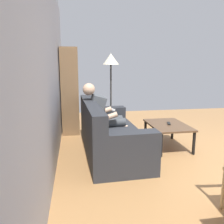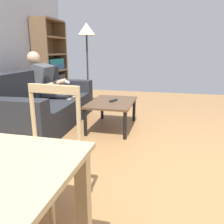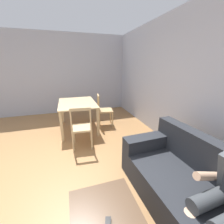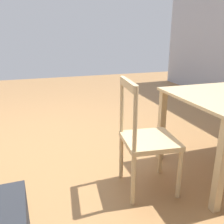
{
  "view_description": "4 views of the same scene",
  "coord_description": "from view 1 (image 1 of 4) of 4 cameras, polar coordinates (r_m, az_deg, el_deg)",
  "views": [
    {
      "loc": [
        -2.6,
        2.76,
        1.47
      ],
      "look_at": [
        1.12,
        2.16,
        0.7
      ],
      "focal_mm": 37.27,
      "sensor_mm": 36.0,
      "label": 1
    },
    {
      "loc": [
        -2.07,
        0.33,
        1.17
      ],
      "look_at": [
        1.22,
        1.12,
        0.25
      ],
      "focal_mm": 36.46,
      "sensor_mm": 36.0,
      "label": 2
    },
    {
      "loc": [
        2.02,
        0.89,
        1.73
      ],
      "look_at": [
        -0.34,
        1.64,
        0.9
      ],
      "focal_mm": 22.74,
      "sensor_mm": 36.0,
      "label": 3
    },
    {
      "loc": [
        0.02,
        2.76,
        1.29
      ],
      "look_at": [
        -0.34,
        1.64,
        0.9
      ],
      "focal_mm": 39.39,
      "sensor_mm": 36.0,
      "label": 4
    }
  ],
  "objects": [
    {
      "name": "tv_remote",
      "position": [
        4.3,
        13.76,
        -2.73
      ],
      "size": [
        0.18,
        0.1,
        0.02
      ],
      "primitive_type": "cube",
      "rotation": [
        0.0,
        0.0,
        1.26
      ],
      "color": "black",
      "rests_on": "coffee_table"
    },
    {
      "name": "floor_lamp",
      "position": [
        5.16,
        -0.28,
        11.2
      ],
      "size": [
        0.36,
        0.36,
        1.71
      ],
      "color": "black",
      "rests_on": "ground_plane"
    },
    {
      "name": "bookshelf",
      "position": [
        5.28,
        -10.28,
        3.08
      ],
      "size": [
        0.93,
        0.36,
        1.82
      ],
      "color": "brown",
      "rests_on": "ground_plane"
    },
    {
      "name": "couch",
      "position": [
        3.94,
        -0.99,
        -5.51
      ],
      "size": [
        2.09,
        0.97,
        0.87
      ],
      "color": "#282B30",
      "rests_on": "ground_plane"
    },
    {
      "name": "wall_back",
      "position": [
        2.62,
        -17.18,
        9.31
      ],
      "size": [
        7.08,
        0.12,
        2.78
      ],
      "primitive_type": "cube",
      "color": "#B2B7C6",
      "rests_on": "ground_plane"
    },
    {
      "name": "coffee_table",
      "position": [
        4.3,
        13.57,
        -3.62
      ],
      "size": [
        0.94,
        0.64,
        0.42
      ],
      "color": "brown",
      "rests_on": "ground_plane"
    },
    {
      "name": "person_lounging",
      "position": [
        4.14,
        -2.25,
        -0.74
      ],
      "size": [
        0.6,
        0.93,
        1.16
      ],
      "color": "#4C5156",
      "rests_on": "ground_plane"
    }
  ]
}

